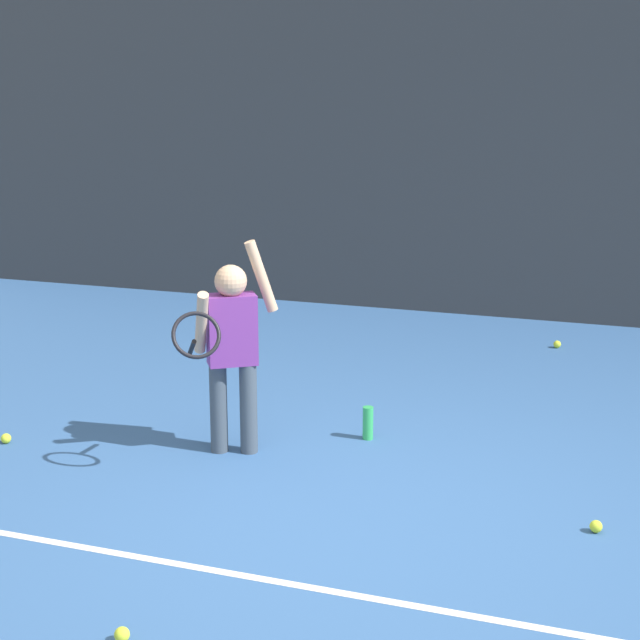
{
  "coord_description": "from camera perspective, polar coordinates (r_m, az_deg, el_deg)",
  "views": [
    {
      "loc": [
        1.44,
        -4.56,
        2.28
      ],
      "look_at": [
        -0.5,
        0.98,
        0.85
      ],
      "focal_mm": 54.77,
      "sensor_mm": 36.0,
      "label": 1
    }
  ],
  "objects": [
    {
      "name": "tennis_ball_3",
      "position": [
        8.86,
        13.69,
        -1.39
      ],
      "size": [
        0.07,
        0.07,
        0.07
      ],
      "primitive_type": "sphere",
      "color": "#CCE033",
      "rests_on": "ground"
    },
    {
      "name": "tennis_ball_1",
      "position": [
        5.38,
        15.82,
        -11.53
      ],
      "size": [
        0.07,
        0.07,
        0.07
      ],
      "primitive_type": "sphere",
      "color": "#CCE033",
      "rests_on": "ground"
    },
    {
      "name": "tennis_player",
      "position": [
        6.03,
        -5.24,
        -1.28
      ],
      "size": [
        0.49,
        0.84,
        1.35
      ],
      "rotation": [
        0.0,
        0.0,
        0.59
      ],
      "color": "#3F4C59",
      "rests_on": "ground"
    },
    {
      "name": "court_line_baseline",
      "position": [
        4.71,
        -1.06,
        -15.27
      ],
      "size": [
        9.0,
        0.05,
        0.0
      ],
      "primitive_type": "cube",
      "color": "white",
      "rests_on": "ground"
    },
    {
      "name": "tennis_ball_4",
      "position": [
        6.7,
        -17.87,
        -6.6
      ],
      "size": [
        0.07,
        0.07,
        0.07
      ],
      "primitive_type": "sphere",
      "color": "#CCE033",
      "rests_on": "ground"
    },
    {
      "name": "ground_plane",
      "position": [
        5.3,
        1.64,
        -11.81
      ],
      "size": [
        20.0,
        20.0,
        0.0
      ],
      "primitive_type": "plane",
      "color": "#335B93"
    },
    {
      "name": "back_fence_windscreen",
      "position": [
        9.68,
        10.97,
        11.71
      ],
      "size": [
        12.51,
        0.08,
        3.97
      ],
      "primitive_type": "cube",
      "color": "#383D42",
      "rests_on": "ground"
    },
    {
      "name": "water_bottle",
      "position": [
        6.43,
        2.82,
        -6.03
      ],
      "size": [
        0.07,
        0.07,
        0.22
      ],
      "primitive_type": "cylinder",
      "color": "green",
      "rests_on": "ground"
    },
    {
      "name": "tennis_ball_2",
      "position": [
        4.37,
        -11.5,
        -17.57
      ],
      "size": [
        0.07,
        0.07,
        0.07
      ],
      "primitive_type": "sphere",
      "color": "#CCE033",
      "rests_on": "ground"
    },
    {
      "name": "fence_post_1",
      "position": [
        10.24,
        -0.55,
        12.47
      ],
      "size": [
        0.09,
        0.09,
        4.12
      ],
      "primitive_type": "cylinder",
      "color": "slate",
      "rests_on": "ground"
    }
  ]
}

